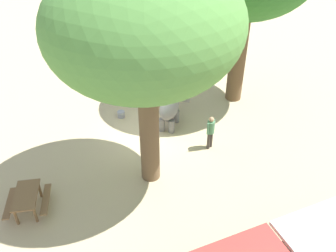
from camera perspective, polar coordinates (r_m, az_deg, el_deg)
ground_plane at (r=16.94m, az=-2.84°, el=-0.80°), size 60.00×60.00×0.00m
elephant at (r=16.89m, az=0.42°, el=3.21°), size 2.03×2.12×1.55m
person_handler at (r=15.48m, az=6.79°, el=-0.66°), size 0.47×0.32×1.62m
shade_tree_secondary at (r=11.31m, az=-3.62°, el=15.20°), size 6.32×5.80×8.41m
wooden_bench at (r=18.85m, az=-0.95°, el=5.09°), size 1.25×1.29×0.88m
picnic_table_near at (r=13.86m, az=-21.52°, el=-10.63°), size 1.80×1.81×0.78m
feed_bucket at (r=17.95m, az=-7.47°, el=1.86°), size 0.36×0.36×0.32m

